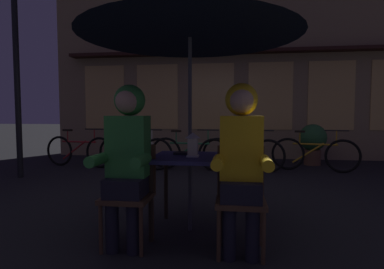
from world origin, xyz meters
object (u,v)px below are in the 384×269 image
(bicycle_fourth, at_px, (242,154))
(chair_right, at_px, (241,192))
(person_left_hooded, at_px, (127,149))
(chair_left, at_px, (130,189))
(cafe_table, at_px, (190,166))
(lantern, at_px, (193,144))
(bicycle_nearest, at_px, (79,151))
(potted_plant, at_px, (313,141))
(bicycle_second, at_px, (135,152))
(person_right_hooded, at_px, (241,151))
(street_lamp, at_px, (15,25))
(bicycle_fifth, at_px, (314,154))
(bicycle_third, at_px, (189,153))
(patio_umbrella, at_px, (190,17))
(book, at_px, (185,153))

(bicycle_fourth, bearing_deg, chair_right, -91.81)
(person_left_hooded, bearing_deg, chair_left, 90.00)
(cafe_table, distance_m, lantern, 0.23)
(person_left_hooded, relative_size, bicycle_nearest, 0.84)
(bicycle_nearest, bearing_deg, person_left_hooded, -57.06)
(potted_plant, bearing_deg, bicycle_second, -164.93)
(lantern, height_order, bicycle_second, lantern)
(person_right_hooded, bearing_deg, street_lamp, 146.80)
(chair_left, distance_m, bicycle_fifth, 4.56)
(lantern, height_order, bicycle_third, lantern)
(bicycle_nearest, bearing_deg, bicycle_fourth, -0.56)
(chair_left, bearing_deg, lantern, 31.02)
(street_lamp, xyz_separation_m, bicycle_fifth, (5.43, 1.32, -2.37))
(patio_umbrella, relative_size, bicycle_fifth, 1.40)
(potted_plant, bearing_deg, chair_left, -119.99)
(person_right_hooded, distance_m, street_lamp, 5.00)
(person_right_hooded, relative_size, book, 7.00)
(bicycle_nearest, relative_size, bicycle_fifth, 1.01)
(chair_right, distance_m, bicycle_second, 4.17)
(lantern, height_order, person_right_hooded, person_right_hooded)
(bicycle_second, height_order, bicycle_fourth, same)
(chair_right, bearing_deg, bicycle_fourth, 88.19)
(chair_right, distance_m, bicycle_nearest, 5.00)
(chair_right, height_order, potted_plant, potted_plant)
(chair_right, bearing_deg, person_right_hooded, -90.00)
(bicycle_fourth, bearing_deg, chair_left, -106.41)
(street_lamp, relative_size, bicycle_nearest, 2.33)
(person_left_hooded, bearing_deg, bicycle_third, 89.97)
(street_lamp, bearing_deg, chair_right, -32.61)
(bicycle_fifth, bearing_deg, potted_plant, 78.77)
(cafe_table, xyz_separation_m, bicycle_nearest, (-2.90, 3.32, -0.29))
(patio_umbrella, relative_size, potted_plant, 2.51)
(patio_umbrella, distance_m, bicycle_second, 4.00)
(lantern, bearing_deg, bicycle_third, 98.74)
(bicycle_second, height_order, potted_plant, potted_plant)
(street_lamp, bearing_deg, bicycle_fifth, 13.68)
(cafe_table, distance_m, chair_right, 0.62)
(person_right_hooded, height_order, bicycle_fifth, person_right_hooded)
(lantern, height_order, chair_left, lantern)
(chair_left, relative_size, bicycle_fourth, 0.53)
(cafe_table, relative_size, book, 3.70)
(book, distance_m, potted_plant, 4.73)
(person_left_hooded, xyz_separation_m, book, (0.41, 0.52, -0.09))
(chair_right, relative_size, bicycle_fifth, 0.53)
(person_left_hooded, height_order, person_right_hooded, same)
(bicycle_nearest, bearing_deg, chair_left, -56.66)
(street_lamp, relative_size, bicycle_third, 2.32)
(bicycle_nearest, bearing_deg, bicycle_third, -0.76)
(bicycle_fourth, bearing_deg, bicycle_fifth, 6.25)
(cafe_table, relative_size, chair_right, 0.85)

